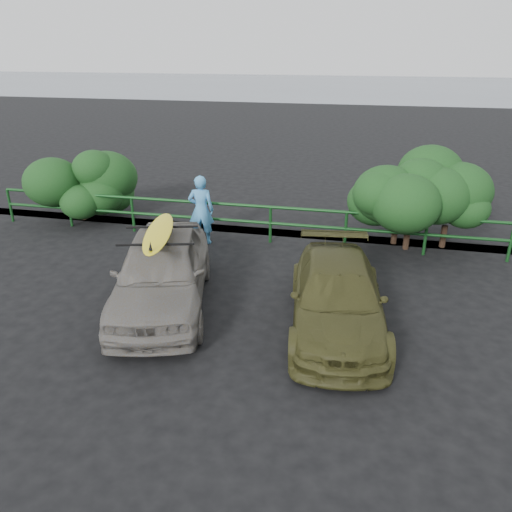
{
  "coord_description": "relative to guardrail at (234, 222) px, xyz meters",
  "views": [
    {
      "loc": [
        3.4,
        -7.44,
        4.96
      ],
      "look_at": [
        1.42,
        1.37,
        1.13
      ],
      "focal_mm": 35.0,
      "sensor_mm": 36.0,
      "label": 1
    }
  ],
  "objects": [
    {
      "name": "sedan",
      "position": [
        -0.45,
        -3.96,
        0.24
      ],
      "size": [
        2.87,
        4.74,
        1.51
      ],
      "primitive_type": "imported",
      "rotation": [
        0.0,
        0.0,
        0.26
      ],
      "color": "slate",
      "rests_on": "ground"
    },
    {
      "name": "ocean",
      "position": [
        0.0,
        55.0,
        -0.52
      ],
      "size": [
        200.0,
        200.0,
        0.0
      ],
      "primitive_type": "plane",
      "color": "slate",
      "rests_on": "ground"
    },
    {
      "name": "ground",
      "position": [
        0.0,
        -5.0,
        -0.52
      ],
      "size": [
        80.0,
        80.0,
        0.0
      ],
      "primitive_type": "plane",
      "color": "black"
    },
    {
      "name": "man",
      "position": [
        -0.79,
        -0.43,
        0.41
      ],
      "size": [
        0.74,
        0.54,
        1.86
      ],
      "primitive_type": "imported",
      "rotation": [
        0.0,
        0.0,
        3.29
      ],
      "color": "#4696D4",
      "rests_on": "ground"
    },
    {
      "name": "shrub_left",
      "position": [
        -4.8,
        0.4,
        0.5
      ],
      "size": [
        3.2,
        2.4,
        2.04
      ],
      "primitive_type": null,
      "color": "#194319",
      "rests_on": "ground"
    },
    {
      "name": "guardrail",
      "position": [
        0.0,
        0.0,
        0.0
      ],
      "size": [
        14.0,
        0.08,
        1.04
      ],
      "primitive_type": null,
      "color": "#123F17",
      "rests_on": "ground"
    },
    {
      "name": "shrub_right",
      "position": [
        5.0,
        0.5,
        0.7
      ],
      "size": [
        3.2,
        2.4,
        2.45
      ],
      "primitive_type": null,
      "color": "#194319",
      "rests_on": "ground"
    },
    {
      "name": "surfboard",
      "position": [
        -0.45,
        -3.96,
        1.07
      ],
      "size": [
        1.1,
        2.44,
        0.07
      ],
      "primitive_type": "ellipsoid",
      "rotation": [
        0.0,
        0.0,
        0.26
      ],
      "color": "yellow",
      "rests_on": "roof_rack"
    },
    {
      "name": "roof_rack",
      "position": [
        -0.45,
        -3.96,
        1.01
      ],
      "size": [
        1.67,
        1.37,
        0.05
      ],
      "primitive_type": null,
      "rotation": [
        0.0,
        0.0,
        0.26
      ],
      "color": "black",
      "rests_on": "sedan"
    },
    {
      "name": "olive_vehicle",
      "position": [
        3.07,
        -4.04,
        0.1
      ],
      "size": [
        2.22,
        4.42,
        1.23
      ],
      "primitive_type": "imported",
      "rotation": [
        0.0,
        0.0,
        0.12
      ],
      "color": "#3D3C1B",
      "rests_on": "ground"
    }
  ]
}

